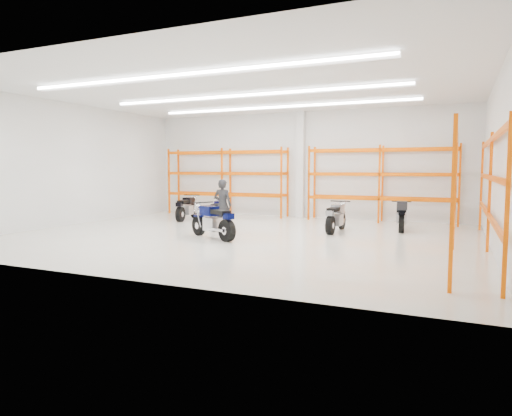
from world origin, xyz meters
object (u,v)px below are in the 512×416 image
at_px(motorcycle_main, 214,222).
at_px(standing_man, 223,205).
at_px(motorcycle_back_b, 218,213).
at_px(motorcycle_back_c, 336,218).
at_px(motorcycle_back_a, 186,209).
at_px(structural_column, 301,165).
at_px(motorcycle_back_d, 401,216).

height_order(motorcycle_main, standing_man, standing_man).
relative_size(motorcycle_back_b, motorcycle_back_c, 0.95).
height_order(motorcycle_back_a, structural_column, structural_column).
xyz_separation_m(motorcycle_main, motorcycle_back_b, (-1.53, 3.06, -0.05)).
bearing_deg(standing_man, motorcycle_back_b, -57.57).
bearing_deg(motorcycle_back_a, structural_column, 36.54).
distance_m(motorcycle_main, motorcycle_back_b, 3.42).
relative_size(motorcycle_back_b, structural_column, 0.43).
bearing_deg(motorcycle_back_c, standing_man, -162.98).
xyz_separation_m(motorcycle_back_a, motorcycle_back_c, (6.40, -0.99, -0.00)).
relative_size(motorcycle_back_d, standing_man, 1.18).
bearing_deg(motorcycle_back_d, motorcycle_back_a, -178.32).
bearing_deg(structural_column, motorcycle_back_c, -57.11).
bearing_deg(motorcycle_back_d, structural_column, 149.29).
height_order(motorcycle_back_c, standing_man, standing_man).
distance_m(motorcycle_back_b, motorcycle_back_d, 6.52).
bearing_deg(motorcycle_back_a, motorcycle_back_d, 1.68).
relative_size(motorcycle_main, motorcycle_back_a, 0.98).
bearing_deg(motorcycle_back_d, motorcycle_back_c, -147.44).
xyz_separation_m(motorcycle_back_d, standing_man, (-5.55, -2.34, 0.37)).
relative_size(motorcycle_main, standing_man, 1.15).
relative_size(motorcycle_back_a, standing_man, 1.18).
bearing_deg(motorcycle_back_a, motorcycle_back_c, -8.81).
distance_m(motorcycle_main, structural_column, 6.98).
xyz_separation_m(motorcycle_main, motorcycle_back_a, (-3.42, 3.85, -0.03)).
distance_m(motorcycle_back_a, motorcycle_back_c, 6.47).
height_order(motorcycle_back_d, structural_column, structural_column).
xyz_separation_m(motorcycle_main, structural_column, (0.47, 6.74, 1.75)).
distance_m(motorcycle_back_a, motorcycle_back_d, 8.34).
xyz_separation_m(motorcycle_back_b, motorcycle_back_d, (6.44, 1.04, 0.05)).
distance_m(motorcycle_back_d, structural_column, 5.45).
bearing_deg(motorcycle_back_b, motorcycle_back_a, 157.33).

